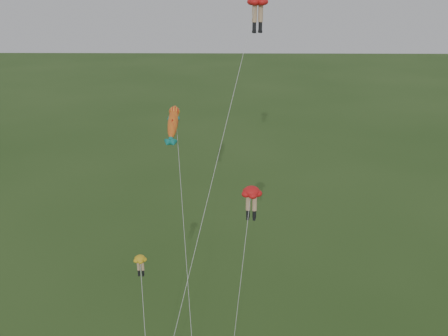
{
  "coord_description": "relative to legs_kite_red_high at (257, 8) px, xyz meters",
  "views": [
    {
      "loc": [
        2.48,
        -27.01,
        26.37
      ],
      "look_at": [
        2.06,
        6.0,
        13.4
      ],
      "focal_mm": 40.0,
      "sensor_mm": 36.0,
      "label": 1
    }
  ],
  "objects": [
    {
      "name": "legs_kite_red_mid",
      "position": [
        -0.5,
        -8.61,
        -11.12
      ],
      "size": [
        2.33,
        3.9,
        13.61
      ],
      "rotation": [
        0.0,
        0.0,
        -0.17
      ],
      "color": "red",
      "rests_on": "ground"
    },
    {
      "name": "fish_kite",
      "position": [
        -6.34,
        -0.24,
        -8.64
      ],
      "size": [
        2.72,
        12.54,
        16.76
      ],
      "rotation": [
        0.6,
        0.0,
        -0.04
      ],
      "color": "#F3A41E",
      "rests_on": "ground"
    },
    {
      "name": "legs_kite_red_high",
      "position": [
        0.0,
        0.0,
        0.0
      ],
      "size": [
        7.66,
        12.81,
        24.92
      ],
      "rotation": [
        0.0,
        0.0,
        0.36
      ],
      "color": "red",
      "rests_on": "ground"
    },
    {
      "name": "legs_kite_yellow",
      "position": [
        -7.63,
        -10.26,
        -15.48
      ],
      "size": [
        1.43,
        4.93,
        9.34
      ],
      "rotation": [
        0.0,
        0.0,
        -0.02
      ],
      "color": "gold",
      "rests_on": "ground"
    }
  ]
}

